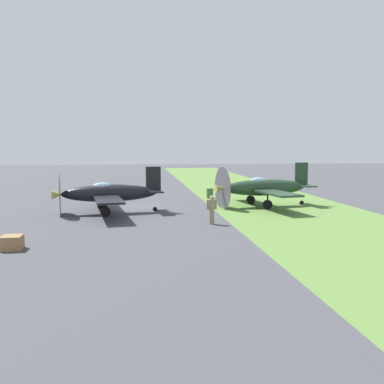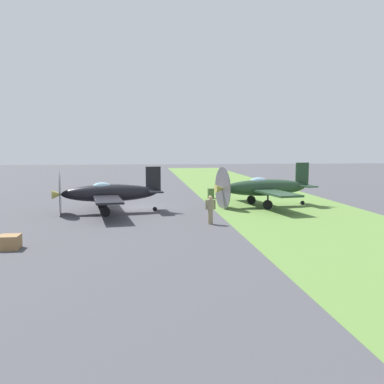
{
  "view_description": "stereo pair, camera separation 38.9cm",
  "coord_description": "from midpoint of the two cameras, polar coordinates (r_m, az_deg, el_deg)",
  "views": [
    {
      "loc": [
        -32.01,
        0.1,
        4.65
      ],
      "look_at": [
        -1.13,
        -3.78,
        1.31
      ],
      "focal_mm": 39.71,
      "sensor_mm": 36.0,
      "label": 1
    },
    {
      "loc": [
        -32.06,
        -0.29,
        4.65
      ],
      "look_at": [
        -1.13,
        -3.78,
        1.31
      ],
      "focal_mm": 39.71,
      "sensor_mm": 36.0,
      "label": 2
    }
  ],
  "objects": [
    {
      "name": "airplane_lead",
      "position": [
        30.15,
        -11.52,
        -0.16
      ],
      "size": [
        9.53,
        7.59,
        3.37
      ],
      "rotation": [
        0.0,
        0.0,
        0.16
      ],
      "color": "black",
      "rests_on": "ground"
    },
    {
      "name": "airplane_wingman",
      "position": [
        33.37,
        9.2,
        0.6
      ],
      "size": [
        10.01,
        7.97,
        3.54
      ],
      "rotation": [
        0.0,
        0.0,
        0.17
      ],
      "color": "#233D28",
      "rests_on": "ground"
    },
    {
      "name": "supply_crate",
      "position": [
        21.05,
        -23.54,
        -6.26
      ],
      "size": [
        0.91,
        0.91,
        0.64
      ],
      "primitive_type": "cube",
      "rotation": [
        0.0,
        0.0,
        0.01
      ],
      "color": "olive",
      "rests_on": "ground"
    },
    {
      "name": "ground_crew_chief",
      "position": [
        25.49,
        2.22,
        -2.31
      ],
      "size": [
        0.38,
        0.63,
        1.73
      ],
      "rotation": [
        0.0,
        0.0,
        4.76
      ],
      "color": "#847A5B",
      "rests_on": "ground"
    },
    {
      "name": "ground_plane",
      "position": [
        32.37,
        -7.25,
        -2.18
      ],
      "size": [
        160.0,
        160.0,
        0.0
      ],
      "primitive_type": "plane",
      "color": "#424247"
    },
    {
      "name": "grass_verge",
      "position": [
        34.11,
        11.34,
        -1.82
      ],
      "size": [
        120.0,
        11.0,
        0.01
      ],
      "primitive_type": "cube",
      "color": "#567A38",
      "rests_on": "ground"
    },
    {
      "name": "fuel_drum",
      "position": [
        38.29,
        2.12,
        -0.18
      ],
      "size": [
        0.6,
        0.6,
        0.9
      ],
      "primitive_type": "cylinder",
      "color": "#476633",
      "rests_on": "ground"
    }
  ]
}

